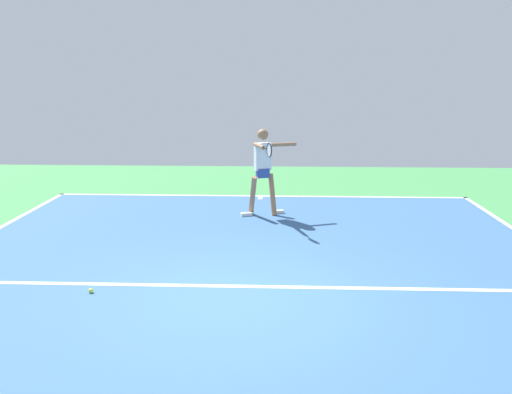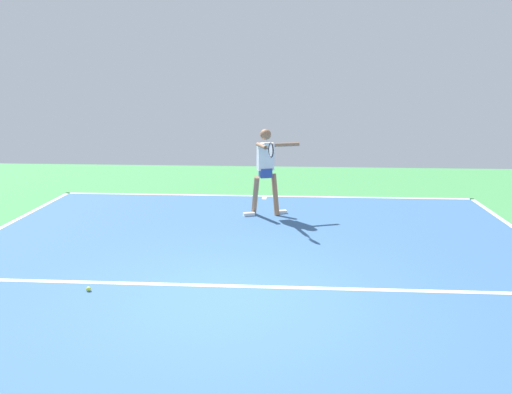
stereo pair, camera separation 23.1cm
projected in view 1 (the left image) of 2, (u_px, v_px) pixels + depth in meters
The scene contains 7 objects.
ground_plane at pixel (245, 300), 7.04m from camera, with size 21.41×21.41×0.00m, color #428E4C.
court_surface at pixel (245, 300), 7.04m from camera, with size 10.19×12.64×0.00m, color #38608E.
court_line_baseline_near at pixel (261, 196), 13.14m from camera, with size 10.19×0.10×0.01m, color white.
court_line_service at pixel (247, 286), 7.48m from camera, with size 7.64×0.10×0.01m, color white.
court_line_centre_mark at pixel (260, 198), 12.95m from camera, with size 0.10×0.30×0.01m, color white.
tennis_player at pixel (264, 166), 11.11m from camera, with size 1.18×1.36×1.86m.
tennis_ball_centre_court at pixel (91, 291), 7.26m from camera, with size 0.07×0.07×0.07m, color #C6E53D.
Camera 1 is at (-0.41, 6.54, 2.91)m, focal length 37.04 mm.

